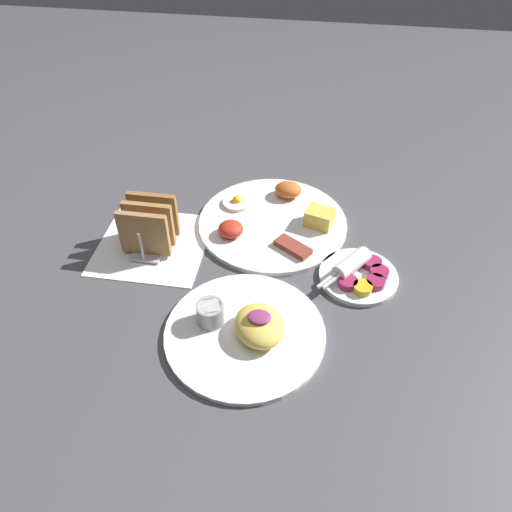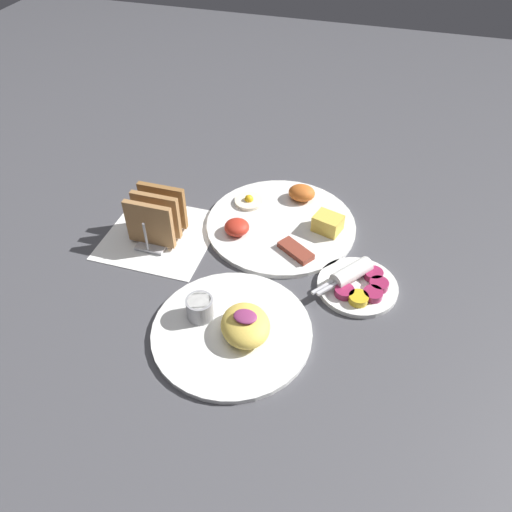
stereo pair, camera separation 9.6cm
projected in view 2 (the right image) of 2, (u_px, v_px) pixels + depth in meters
name	position (u px, v px, depth m)	size (l,w,h in m)	color
ground_plane	(247.00, 281.00, 0.96)	(3.00, 3.00, 0.00)	#47474C
napkin_flat	(160.00, 235.00, 1.05)	(0.22, 0.22, 0.00)	white
plate_breakfast	(282.00, 222.00, 1.07)	(0.32, 0.32, 0.05)	white
plate_condiments	(358.00, 284.00, 0.93)	(0.15, 0.15, 0.04)	white
plate_foreground	(233.00, 327.00, 0.85)	(0.28, 0.28, 0.06)	white
toast_rack	(157.00, 217.00, 1.02)	(0.10, 0.12, 0.10)	#B7B7BC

